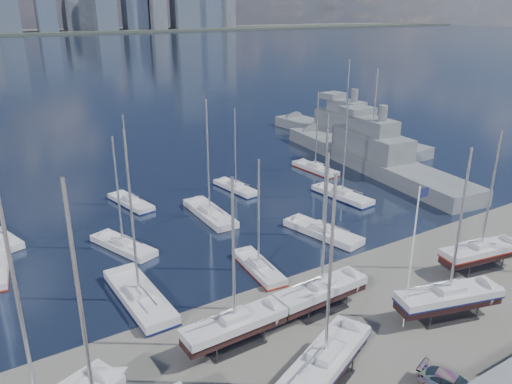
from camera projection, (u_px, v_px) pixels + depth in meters
ground at (336, 337)px, 41.16m from camera, size 1400.00×1400.00×0.00m
sailboat_cradle_2 at (235, 325)px, 39.33m from camera, size 8.75×2.60×14.35m
sailboat_cradle_3 at (325, 363)px, 35.01m from camera, size 10.22×6.54×16.06m
sailboat_cradle_4 at (321, 291)px, 44.03m from camera, size 8.99×2.76×14.66m
sailboat_cradle_5 at (449, 297)px, 43.04m from camera, size 9.85×5.14×15.39m
sailboat_cradle_6 at (481, 252)px, 51.17m from camera, size 9.33×4.06×14.69m
sailboat_moored_3 at (140, 298)px, 46.03m from camera, size 3.39×11.44×17.02m
sailboat_moored_4 at (123, 247)px, 56.00m from camera, size 5.34×9.35×13.62m
sailboat_moored_5 at (131, 203)px, 68.56m from camera, size 4.05×9.10×13.14m
sailboat_moored_6 at (258, 268)px, 51.43m from camera, size 3.13×8.56×12.52m
sailboat_moored_7 at (210, 215)px, 64.63m from camera, size 3.26×10.68×16.02m
sailboat_moored_8 at (236, 188)px, 74.11m from camera, size 3.36×8.80×12.84m
sailboat_moored_9 at (322, 233)px, 59.36m from camera, size 4.86×10.54×15.36m
sailboat_moored_10 at (342, 196)px, 71.08m from camera, size 3.66×10.07×14.74m
sailboat_moored_11 at (315, 169)px, 82.93m from camera, size 3.12×9.31×13.71m
naval_ship_east at (370, 157)px, 84.72m from camera, size 12.31×44.56×17.96m
naval_ship_west at (345, 132)px, 102.07m from camera, size 8.92×38.60×17.44m
flagpole at (413, 249)px, 39.98m from camera, size 1.12×0.12×12.71m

